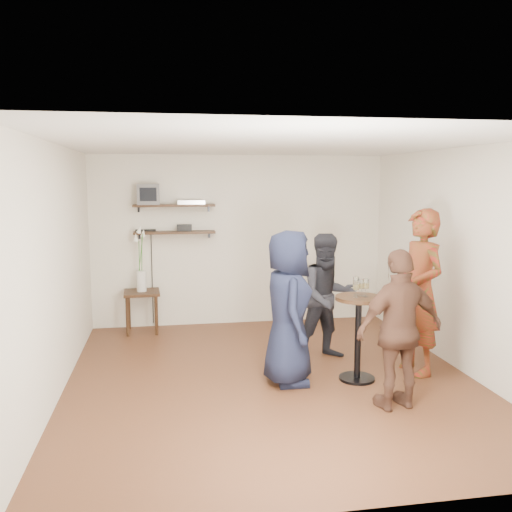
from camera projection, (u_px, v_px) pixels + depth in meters
The scene contains 18 objects.
room at pixel (271, 265), 5.92m from camera, with size 4.58×5.08×2.68m.
shelf_upper at pixel (174, 205), 7.99m from camera, with size 1.20×0.25×0.04m, color black.
shelf_lower at pixel (175, 232), 8.05m from camera, with size 1.20×0.25×0.04m, color black.
crt_monitor at pixel (148, 194), 7.91m from camera, with size 0.32×0.30×0.30m, color #59595B.
dvd_deck at pixel (191, 202), 8.03m from camera, with size 0.40×0.24×0.06m, color silver.
radio at pixel (184, 228), 8.06m from camera, with size 0.22×0.10×0.10m, color black.
power_strip at pixel (146, 230), 8.02m from camera, with size 0.30×0.05×0.03m, color black.
side_table at pixel (142, 298), 7.93m from camera, with size 0.53×0.53×0.61m.
vase_lilies at pixel (141, 270), 7.87m from camera, with size 0.19×0.20×0.98m.
drinks_table at pixel (358, 327), 6.00m from camera, with size 0.52×0.52×0.95m.
wine_glass_fl at pixel (356, 286), 5.88m from camera, with size 0.06×0.06×0.19m.
wine_glass_fr at pixel (366, 285), 5.92m from camera, with size 0.07×0.07×0.20m.
wine_glass_bl at pixel (356, 283), 5.99m from camera, with size 0.07×0.07×0.21m.
wine_glass_br at pixel (362, 285), 5.95m from camera, with size 0.06×0.06×0.19m.
person_plaid at pixel (420, 292), 6.20m from camera, with size 0.69×0.46×1.91m, color red.
person_dark at pixel (328, 297), 6.71m from camera, with size 0.76×0.60×1.57m, color black.
person_navy at pixel (288, 308), 5.88m from camera, with size 0.83×0.54×1.69m, color black.
person_brown at pixel (400, 330), 5.23m from camera, with size 0.92×0.38×1.57m, color #4D2D21.
Camera 1 is at (-1.14, -5.73, 2.22)m, focal length 38.00 mm.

